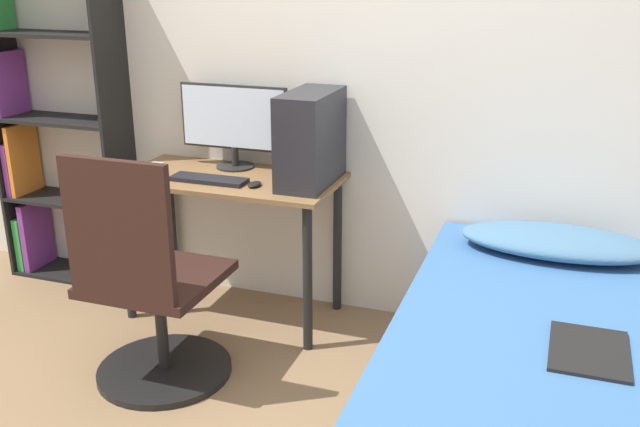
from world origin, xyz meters
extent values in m
cube|color=silver|center=(0.00, 1.56, 1.25)|extent=(8.00, 0.05, 2.50)
cube|color=brown|center=(-0.46, 1.27, 0.71)|extent=(1.05, 0.53, 0.02)
cylinder|color=black|center=(-0.93, 1.06, 0.35)|extent=(0.04, 0.04, 0.70)
cylinder|color=black|center=(0.02, 1.06, 0.35)|extent=(0.04, 0.04, 0.70)
cylinder|color=black|center=(-0.93, 1.49, 0.35)|extent=(0.04, 0.04, 0.70)
cylinder|color=black|center=(0.02, 1.49, 0.35)|extent=(0.04, 0.04, 0.70)
cube|color=black|center=(-1.86, 1.40, 0.90)|extent=(0.02, 0.27, 1.80)
cube|color=black|center=(-1.16, 1.40, 0.90)|extent=(0.02, 0.27, 1.80)
cube|color=black|center=(-1.51, 1.40, 0.01)|extent=(0.68, 0.27, 0.02)
cube|color=black|center=(-1.51, 1.40, 0.45)|extent=(0.68, 0.27, 0.02)
cube|color=black|center=(-1.51, 1.40, 0.90)|extent=(0.68, 0.27, 0.02)
cube|color=black|center=(-1.51, 1.40, 1.34)|extent=(0.68, 0.27, 0.02)
cube|color=green|center=(-1.82, 1.40, 0.17)|extent=(0.04, 0.23, 0.31)
cube|color=#7A338E|center=(-1.78, 1.40, 0.21)|extent=(0.04, 0.23, 0.39)
cube|color=#7A338E|center=(-1.83, 1.40, 0.61)|extent=(0.03, 0.23, 0.29)
cube|color=orange|center=(-1.79, 1.40, 0.66)|extent=(0.03, 0.23, 0.39)
cube|color=#7A338E|center=(-1.82, 1.40, 1.08)|extent=(0.04, 0.23, 0.34)
cylinder|color=black|center=(-0.50, 0.65, 0.01)|extent=(0.58, 0.58, 0.03)
cylinder|color=black|center=(-0.50, 0.65, 0.23)|extent=(0.05, 0.05, 0.40)
cube|color=black|center=(-0.50, 0.65, 0.45)|extent=(0.50, 0.50, 0.04)
cube|color=black|center=(-0.50, 0.42, 0.74)|extent=(0.45, 0.04, 0.55)
cube|color=#38669E|center=(1.05, 0.56, 0.38)|extent=(1.02, 1.91, 0.29)
ellipsoid|color=teal|center=(1.05, 1.28, 0.58)|extent=(0.80, 0.36, 0.11)
cube|color=black|center=(1.18, 0.47, 0.53)|extent=(0.24, 0.32, 0.01)
cylinder|color=black|center=(-0.51, 1.43, 0.73)|extent=(0.19, 0.19, 0.01)
cylinder|color=black|center=(-0.51, 1.43, 0.78)|extent=(0.04, 0.04, 0.10)
cube|color=black|center=(-0.51, 1.44, 0.97)|extent=(0.56, 0.01, 0.32)
cube|color=silver|center=(-0.51, 1.43, 0.97)|extent=(0.54, 0.01, 0.29)
cube|color=black|center=(-0.51, 1.17, 0.73)|extent=(0.37, 0.11, 0.02)
cube|color=#232328|center=(-0.06, 1.30, 0.93)|extent=(0.20, 0.43, 0.42)
ellipsoid|color=black|center=(-0.28, 1.17, 0.73)|extent=(0.06, 0.09, 0.02)
cube|color=#B7B7BC|center=(-0.90, 1.29, 0.73)|extent=(0.07, 0.14, 0.01)
camera|label=1|loc=(1.03, -1.67, 1.68)|focal=40.00mm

